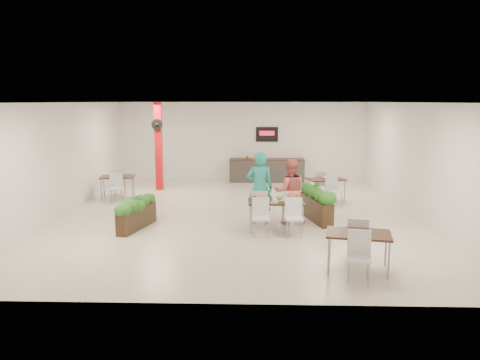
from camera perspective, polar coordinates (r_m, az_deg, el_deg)
name	(u,v)px	position (r m, az deg, el deg)	size (l,w,h in m)	color
ground	(237,215)	(13.51, -0.37, -4.27)	(12.00, 12.00, 0.00)	beige
room_shell	(237,145)	(13.17, -0.38, 4.24)	(10.10, 12.10, 3.22)	white
red_column	(159,145)	(17.33, -9.89, 4.18)	(0.40, 0.41, 3.20)	red
service_counter	(267,170)	(18.97, 3.29, 1.26)	(3.00, 0.64, 2.20)	#2E2C29
main_table	(276,205)	(11.85, 4.35, -3.11)	(1.42, 1.64, 0.92)	black
diner_man	(260,188)	(12.41, 2.44, -0.97)	(0.70, 0.46, 1.92)	teal
diner_woman	(290,192)	(12.47, 6.12, -1.42)	(0.84, 0.66, 1.73)	#DB6361
planter_left	(137,210)	(12.28, -12.48, -3.55)	(0.73, 1.73, 0.92)	black
planter_right	(316,202)	(13.00, 9.22, -2.67)	(0.76, 1.93, 1.03)	black
side_table_a	(118,180)	(16.23, -14.69, 0.02)	(1.24, 1.67, 0.92)	black
side_table_b	(326,182)	(15.47, 10.41, -0.27)	(1.33, 1.67, 0.92)	black
side_table_c	(358,239)	(9.30, 14.24, -7.00)	(1.33, 1.67, 0.92)	black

